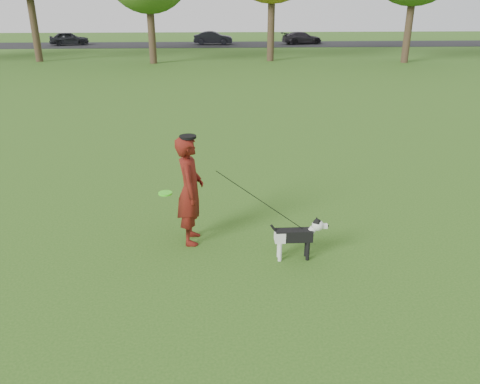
{
  "coord_description": "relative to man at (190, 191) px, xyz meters",
  "views": [
    {
      "loc": [
        -0.07,
        -7.14,
        3.84
      ],
      "look_at": [
        0.34,
        -0.05,
        0.95
      ],
      "focal_mm": 35.0,
      "sensor_mm": 36.0,
      "label": 1
    }
  ],
  "objects": [
    {
      "name": "man_held_items",
      "position": [
        1.14,
        -0.38,
        -0.05
      ],
      "size": [
        2.37,
        0.85,
        1.4
      ],
      "color": "#43F31E",
      "rests_on": "ground"
    },
    {
      "name": "dog",
      "position": [
        1.72,
        -0.71,
        -0.5
      ],
      "size": [
        0.93,
        0.19,
        0.71
      ],
      "color": "black",
      "rests_on": "ground"
    },
    {
      "name": "ground",
      "position": [
        0.49,
        -0.1,
        -0.93
      ],
      "size": [
        120.0,
        120.0,
        0.0
      ],
      "primitive_type": "plane",
      "color": "#285116",
      "rests_on": "ground"
    },
    {
      "name": "car_left",
      "position": [
        -13.02,
        39.9,
        -0.31
      ],
      "size": [
        3.83,
        2.4,
        1.21
      ],
      "primitive_type": "imported",
      "rotation": [
        0.0,
        0.0,
        1.86
      ],
      "color": "black",
      "rests_on": "road"
    },
    {
      "name": "man",
      "position": [
        0.0,
        0.0,
        0.0
      ],
      "size": [
        0.45,
        0.69,
        1.87
      ],
      "primitive_type": "imported",
      "rotation": [
        0.0,
        0.0,
        1.56
      ],
      "color": "#53110B",
      "rests_on": "ground"
    },
    {
      "name": "car_mid",
      "position": [
        0.56,
        39.9,
        -0.31
      ],
      "size": [
        3.75,
        1.55,
        1.21
      ],
      "primitive_type": "imported",
      "rotation": [
        0.0,
        0.0,
        1.5
      ],
      "color": "black",
      "rests_on": "road"
    },
    {
      "name": "road",
      "position": [
        0.49,
        39.9,
        -0.92
      ],
      "size": [
        120.0,
        7.0,
        0.02
      ],
      "primitive_type": "cube",
      "color": "black",
      "rests_on": "ground"
    },
    {
      "name": "car_right",
      "position": [
        9.17,
        39.9,
        -0.35
      ],
      "size": [
        4.16,
        2.45,
        1.13
      ],
      "primitive_type": "imported",
      "rotation": [
        0.0,
        0.0,
        1.81
      ],
      "color": "black",
      "rests_on": "road"
    }
  ]
}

